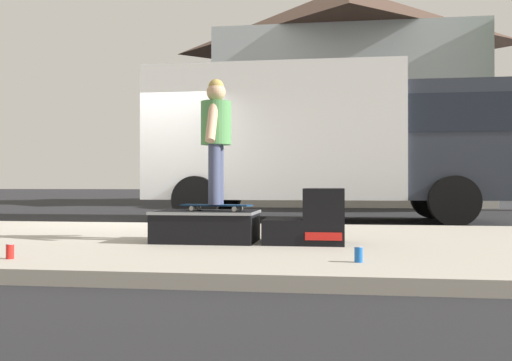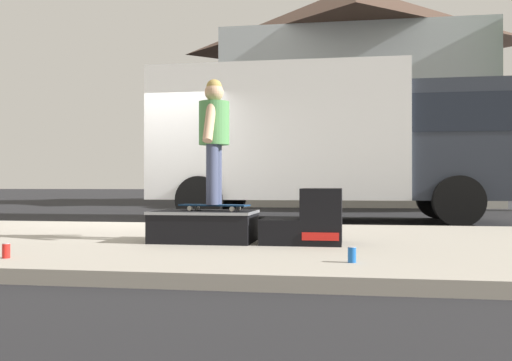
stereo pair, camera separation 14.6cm
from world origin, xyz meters
The scene contains 10 objects.
ground_plane centered at (0.00, 0.00, 0.00)m, with size 140.00×140.00×0.00m, color black.
sidewalk_slab centered at (0.00, -3.00, 0.06)m, with size 50.00×5.00×0.12m, color #A8A093.
skate_box centered at (1.99, -3.36, 0.30)m, with size 1.11×0.74×0.34m.
kicker_ramp centered at (3.14, -3.36, 0.36)m, with size 0.84×0.68×0.58m.
skateboard centered at (2.09, -3.31, 0.51)m, with size 0.80×0.34×0.07m.
skater_kid centered at (2.09, -3.31, 1.33)m, with size 0.33×0.71×1.37m.
soda_can centered at (0.68, -4.97, 0.18)m, with size 0.07×0.07×0.13m.
soda_can_b centered at (3.57, -4.77, 0.18)m, with size 0.07×0.07×0.13m.
box_truck centered at (3.14, 2.20, 1.70)m, with size 6.91×2.63×3.05m.
house_behind centered at (3.78, 12.70, 4.24)m, with size 9.54×8.23×8.40m.
Camera 2 is at (3.53, -9.35, 0.75)m, focal length 39.69 mm.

